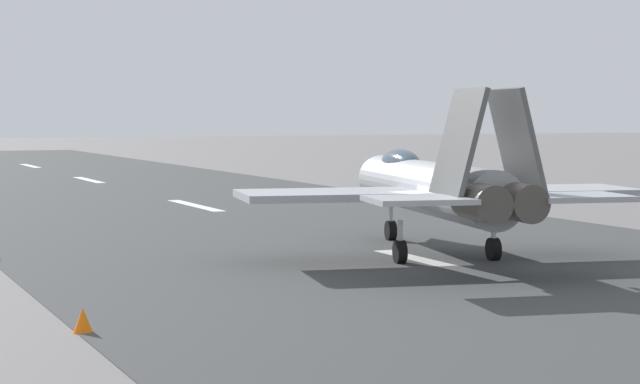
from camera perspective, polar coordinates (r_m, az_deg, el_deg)
The scene contains 5 objects.
ground_plane at distance 36.28m, azimuth 6.19°, elevation -3.70°, with size 400.00×400.00×0.00m, color slate.
runway_strip at distance 36.26m, azimuth 6.20°, elevation -3.68°, with size 240.00×26.00×0.02m.
fighter_jet at distance 38.48m, azimuth 5.59°, elevation 0.31°, with size 16.86×13.69×5.57m.
crew_person at distance 56.16m, azimuth 4.98°, elevation -0.14°, with size 0.29×0.70×1.63m.
marker_cone_near at distance 25.62m, azimuth -11.84°, elevation -6.34°, with size 0.44×0.44×0.55m, color orange.
Camera 1 is at (-31.04, 18.15, 4.82)m, focal length 63.61 mm.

